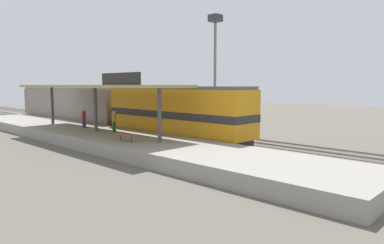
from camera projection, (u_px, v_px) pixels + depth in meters
name	position (u px, v px, depth m)	size (l,w,h in m)	color
ground_plane	(158.00, 134.00, 33.69)	(120.00, 120.00, 0.00)	#5B564C
track_near	(141.00, 136.00, 32.26)	(3.20, 110.00, 0.16)	#4E4941
track_far	(177.00, 131.00, 35.55)	(3.20, 110.00, 0.16)	#4E4941
platform	(96.00, 137.00, 28.92)	(6.00, 44.00, 0.90)	gray
station_canopy	(95.00, 87.00, 28.43)	(5.20, 18.00, 4.70)	#47474C
platform_bench	(126.00, 135.00, 23.60)	(0.44, 1.70, 0.50)	#333338
locomotive	(176.00, 113.00, 28.78)	(2.93, 14.43, 4.44)	#28282D
passenger_carriage_single	(71.00, 105.00, 41.22)	(2.90, 20.00, 4.24)	#28282D
freight_car	(140.00, 109.00, 39.47)	(2.80, 12.00, 3.54)	#28282D
light_mast	(215.00, 48.00, 35.39)	(1.10, 1.10, 11.70)	slate
person_waiting	(84.00, 117.00, 31.10)	(0.34, 0.34, 1.71)	#663375
person_walking	(114.00, 120.00, 28.34)	(0.34, 0.34, 1.71)	#23603D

